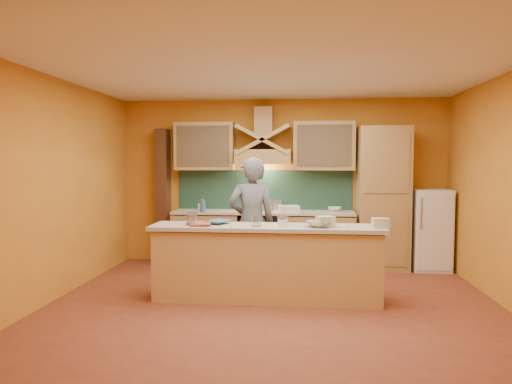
# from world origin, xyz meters

# --- Properties ---
(floor) EXTENTS (5.50, 5.00, 0.01)m
(floor) POSITION_xyz_m (0.00, 0.00, 0.00)
(floor) COLOR brown
(floor) RESTS_ON ground
(ceiling) EXTENTS (5.50, 5.00, 0.01)m
(ceiling) POSITION_xyz_m (0.00, 0.00, 2.80)
(ceiling) COLOR white
(ceiling) RESTS_ON wall_back
(wall_back) EXTENTS (5.50, 0.02, 2.80)m
(wall_back) POSITION_xyz_m (0.00, 2.50, 1.40)
(wall_back) COLOR orange
(wall_back) RESTS_ON floor
(wall_front) EXTENTS (5.50, 0.02, 2.80)m
(wall_front) POSITION_xyz_m (0.00, -2.50, 1.40)
(wall_front) COLOR orange
(wall_front) RESTS_ON floor
(wall_left) EXTENTS (0.02, 5.00, 2.80)m
(wall_left) POSITION_xyz_m (-2.75, 0.00, 1.40)
(wall_left) COLOR orange
(wall_left) RESTS_ON floor
(base_cabinet_left) EXTENTS (1.10, 0.60, 0.86)m
(base_cabinet_left) POSITION_xyz_m (-1.25, 2.20, 0.43)
(base_cabinet_left) COLOR tan
(base_cabinet_left) RESTS_ON floor
(base_cabinet_right) EXTENTS (1.10, 0.60, 0.86)m
(base_cabinet_right) POSITION_xyz_m (0.65, 2.20, 0.43)
(base_cabinet_right) COLOR tan
(base_cabinet_right) RESTS_ON floor
(counter_top) EXTENTS (3.00, 0.62, 0.04)m
(counter_top) POSITION_xyz_m (-0.30, 2.20, 0.90)
(counter_top) COLOR beige
(counter_top) RESTS_ON base_cabinet_left
(stove) EXTENTS (0.60, 0.58, 0.90)m
(stove) POSITION_xyz_m (-0.30, 2.20, 0.45)
(stove) COLOR black
(stove) RESTS_ON floor
(backsplash) EXTENTS (3.00, 0.03, 0.70)m
(backsplash) POSITION_xyz_m (-0.30, 2.48, 1.25)
(backsplash) COLOR #1A3930
(backsplash) RESTS_ON wall_back
(range_hood) EXTENTS (0.92, 0.50, 0.24)m
(range_hood) POSITION_xyz_m (-0.30, 2.25, 1.82)
(range_hood) COLOR tan
(range_hood) RESTS_ON wall_back
(hood_chimney) EXTENTS (0.30, 0.30, 0.50)m
(hood_chimney) POSITION_xyz_m (-0.30, 2.35, 2.40)
(hood_chimney) COLOR tan
(hood_chimney) RESTS_ON wall_back
(upper_cabinet_left) EXTENTS (1.00, 0.35, 0.80)m
(upper_cabinet_left) POSITION_xyz_m (-1.30, 2.33, 2.00)
(upper_cabinet_left) COLOR tan
(upper_cabinet_left) RESTS_ON wall_back
(upper_cabinet_right) EXTENTS (1.00, 0.35, 0.80)m
(upper_cabinet_right) POSITION_xyz_m (0.70, 2.33, 2.00)
(upper_cabinet_right) COLOR tan
(upper_cabinet_right) RESTS_ON wall_back
(pantry_column) EXTENTS (0.80, 0.60, 2.30)m
(pantry_column) POSITION_xyz_m (1.65, 2.20, 1.15)
(pantry_column) COLOR tan
(pantry_column) RESTS_ON floor
(fridge) EXTENTS (0.58, 0.60, 1.30)m
(fridge) POSITION_xyz_m (2.40, 2.20, 0.65)
(fridge) COLOR white
(fridge) RESTS_ON floor
(trim_column_left) EXTENTS (0.20, 0.30, 2.30)m
(trim_column_left) POSITION_xyz_m (-2.05, 2.35, 1.15)
(trim_column_left) COLOR #472816
(trim_column_left) RESTS_ON floor
(island_body) EXTENTS (2.80, 0.55, 0.88)m
(island_body) POSITION_xyz_m (-0.10, 0.30, 0.44)
(island_body) COLOR tan
(island_body) RESTS_ON floor
(island_top) EXTENTS (2.90, 0.62, 0.05)m
(island_top) POSITION_xyz_m (-0.10, 0.30, 0.92)
(island_top) COLOR beige
(island_top) RESTS_ON island_body
(person) EXTENTS (0.75, 0.59, 1.80)m
(person) POSITION_xyz_m (-0.36, 0.93, 0.90)
(person) COLOR slate
(person) RESTS_ON floor
(pot_large) EXTENTS (0.24, 0.24, 0.14)m
(pot_large) POSITION_xyz_m (-0.39, 2.18, 0.97)
(pot_large) COLOR silver
(pot_large) RESTS_ON stove
(pot_small) EXTENTS (0.26, 0.26, 0.14)m
(pot_small) POSITION_xyz_m (-0.24, 2.21, 0.97)
(pot_small) COLOR silver
(pot_small) RESTS_ON stove
(soap_bottle_a) EXTENTS (0.11, 0.11, 0.20)m
(soap_bottle_a) POSITION_xyz_m (-1.31, 2.07, 1.02)
(soap_bottle_a) COLOR white
(soap_bottle_a) RESTS_ON counter_top
(soap_bottle_b) EXTENTS (0.12, 0.12, 0.26)m
(soap_bottle_b) POSITION_xyz_m (-1.27, 1.96, 1.05)
(soap_bottle_b) COLOR #376098
(soap_bottle_b) RESTS_ON counter_top
(bowl_back) EXTENTS (0.24, 0.24, 0.07)m
(bowl_back) POSITION_xyz_m (0.89, 2.32, 0.95)
(bowl_back) COLOR silver
(bowl_back) RESTS_ON counter_top
(dish_rack) EXTENTS (0.36, 0.31, 0.11)m
(dish_rack) POSITION_xyz_m (0.14, 2.05, 0.97)
(dish_rack) COLOR white
(dish_rack) RESTS_ON counter_top
(book_lower) EXTENTS (0.31, 0.39, 0.03)m
(book_lower) POSITION_xyz_m (-1.05, 0.23, 0.96)
(book_lower) COLOR #A64D3B
(book_lower) RESTS_ON island_top
(book_upper) EXTENTS (0.33, 0.37, 0.02)m
(book_upper) POSITION_xyz_m (-0.82, 0.44, 0.98)
(book_upper) COLOR teal
(book_upper) RESTS_ON island_top
(jar_large) EXTENTS (0.16, 0.16, 0.16)m
(jar_large) POSITION_xyz_m (-1.03, 0.22, 1.03)
(jar_large) COLOR silver
(jar_large) RESTS_ON island_top
(jar_small) EXTENTS (0.12, 0.12, 0.15)m
(jar_small) POSITION_xyz_m (-0.22, 0.22, 1.02)
(jar_small) COLOR silver
(jar_small) RESTS_ON island_top
(kitchen_scale) EXTENTS (0.12, 0.12, 0.09)m
(kitchen_scale) POSITION_xyz_m (0.10, 0.28, 0.99)
(kitchen_scale) COLOR white
(kitchen_scale) RESTS_ON island_top
(mixing_bowl) EXTENTS (0.34, 0.34, 0.08)m
(mixing_bowl) POSITION_xyz_m (0.54, 0.22, 0.98)
(mixing_bowl) COLOR white
(mixing_bowl) RESTS_ON island_top
(cloth) EXTENTS (0.26, 0.21, 0.02)m
(cloth) POSITION_xyz_m (0.78, 0.28, 0.95)
(cloth) COLOR beige
(cloth) RESTS_ON island_top
(grocery_bag_a) EXTENTS (0.24, 0.22, 0.13)m
(grocery_bag_a) POSITION_xyz_m (0.63, 0.24, 1.01)
(grocery_bag_a) COLOR beige
(grocery_bag_a) RESTS_ON island_top
(grocery_bag_b) EXTENTS (0.21, 0.17, 0.12)m
(grocery_bag_b) POSITION_xyz_m (1.28, 0.22, 1.00)
(grocery_bag_b) COLOR beige
(grocery_bag_b) RESTS_ON island_top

